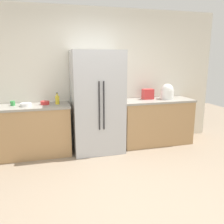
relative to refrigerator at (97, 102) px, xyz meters
The scene contains 11 objects.
ground_plane 1.83m from the refrigerator, 90.64° to the right, with size 10.50×10.50×0.00m, color gray.
kitchen_back_panel 0.59m from the refrigerator, 92.38° to the left, with size 5.25×0.10×2.67m, color silver.
counter_left 1.33m from the refrigerator, behind, with size 1.48×0.62×0.91m.
counter_right 1.32m from the refrigerator, ahead, with size 1.46×0.62×0.91m.
refrigerator is the anchor object (origin of this frame).
toaster 1.10m from the refrigerator, ahead, with size 0.21×0.16×0.20m, color red.
rice_cooker 1.47m from the refrigerator, ahead, with size 0.26×0.26×0.31m.
bottle_a 0.72m from the refrigerator, behind, with size 0.07×0.07×0.21m.
cup_b 1.48m from the refrigerator, behind, with size 0.08×0.08×0.08m, color green.
bowl_a 0.94m from the refrigerator, behind, with size 0.15×0.15×0.06m, color red.
bowl_b 1.25m from the refrigerator, behind, with size 0.19×0.19×0.06m, color white.
Camera 1 is at (-0.85, -2.64, 1.71)m, focal length 37.86 mm.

